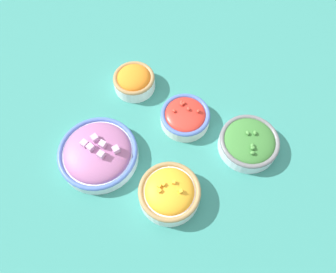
% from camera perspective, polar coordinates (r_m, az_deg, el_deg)
% --- Properties ---
extents(ground_plane, '(3.00, 3.00, 0.00)m').
position_cam_1_polar(ground_plane, '(0.85, 0.00, -0.92)').
color(ground_plane, '#337F75').
extents(bowl_red_onion, '(0.20, 0.20, 0.07)m').
position_cam_1_polar(bowl_red_onion, '(0.82, -12.10, -2.85)').
color(bowl_red_onion, silver).
rests_on(bowl_red_onion, ground_plane).
extents(bowl_carrots, '(0.11, 0.11, 0.06)m').
position_cam_1_polar(bowl_carrots, '(0.92, -5.92, 9.74)').
color(bowl_carrots, white).
rests_on(bowl_carrots, ground_plane).
extents(bowl_squash, '(0.14, 0.14, 0.07)m').
position_cam_1_polar(bowl_squash, '(0.76, 0.26, -9.74)').
color(bowl_squash, white).
rests_on(bowl_squash, ground_plane).
extents(bowl_broccoli, '(0.15, 0.15, 0.06)m').
position_cam_1_polar(bowl_broccoli, '(0.84, 13.90, -0.98)').
color(bowl_broccoli, silver).
rests_on(bowl_broccoli, ground_plane).
extents(bowl_cherry_tomatoes, '(0.13, 0.13, 0.06)m').
position_cam_1_polar(bowl_cherry_tomatoes, '(0.85, 3.01, 3.53)').
color(bowl_cherry_tomatoes, silver).
rests_on(bowl_cherry_tomatoes, ground_plane).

